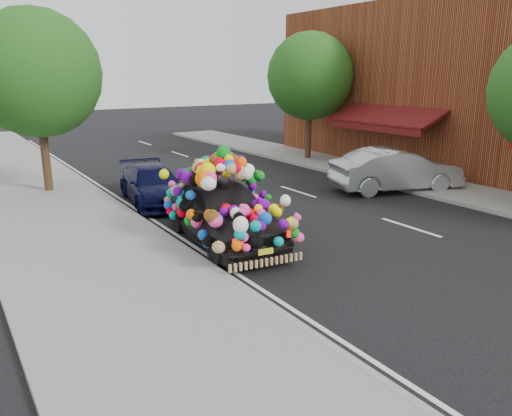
{
  "coord_description": "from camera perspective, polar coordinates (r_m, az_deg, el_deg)",
  "views": [
    {
      "loc": [
        -6.88,
        -8.58,
        4.04
      ],
      "look_at": [
        -1.32,
        0.08,
        1.25
      ],
      "focal_mm": 35.0,
      "sensor_mm": 36.0,
      "label": 1
    }
  ],
  "objects": [
    {
      "name": "navy_sedan",
      "position": [
        16.31,
        -11.65,
        2.62
      ],
      "size": [
        2.18,
        4.21,
        1.17
      ],
      "primitive_type": "imported",
      "rotation": [
        0.0,
        0.0,
        -0.14
      ],
      "color": "black",
      "rests_on": "ground"
    },
    {
      "name": "silver_hatchback",
      "position": [
        18.23,
        15.73,
        4.22
      ],
      "size": [
        4.84,
        2.96,
        1.5
      ],
      "primitive_type": "imported",
      "rotation": [
        0.0,
        0.0,
        1.25
      ],
      "color": "#9EA0A4",
      "rests_on": "ground"
    },
    {
      "name": "plush_art_car",
      "position": [
        12.13,
        -3.79,
        1.24
      ],
      "size": [
        2.72,
        4.95,
        2.19
      ],
      "rotation": [
        0.0,
        0.0,
        -0.12
      ],
      "color": "black",
      "rests_on": "ground"
    },
    {
      "name": "kerb",
      "position": [
        10.48,
        -4.57,
        -7.16
      ],
      "size": [
        0.15,
        60.0,
        0.13
      ],
      "primitive_type": "cube",
      "color": "gray",
      "rests_on": "ground"
    },
    {
      "name": "footpath_far",
      "position": [
        19.42,
        19.34,
        2.49
      ],
      "size": [
        3.0,
        40.0,
        0.12
      ],
      "primitive_type": "cube",
      "color": "gray",
      "rests_on": "ground"
    },
    {
      "name": "sidewalk",
      "position": [
        9.8,
        -14.79,
        -9.32
      ],
      "size": [
        4.0,
        60.0,
        0.12
      ],
      "primitive_type": "cube",
      "color": "gray",
      "rests_on": "ground"
    },
    {
      "name": "ground",
      "position": [
        11.71,
        5.65,
        -5.07
      ],
      "size": [
        100.0,
        100.0,
        0.0
      ],
      "primitive_type": "plane",
      "color": "black",
      "rests_on": "ground"
    },
    {
      "name": "tree_far_b",
      "position": [
        23.8,
        6.16,
        14.73
      ],
      "size": [
        4.0,
        4.0,
        5.9
      ],
      "color": "#332114",
      "rests_on": "ground"
    },
    {
      "name": "tree_near_sidewalk",
      "position": [
        18.34,
        -23.81,
        13.88
      ],
      "size": [
        4.2,
        4.2,
        6.13
      ],
      "color": "#332114",
      "rests_on": "ground"
    },
    {
      "name": "lane_markings",
      "position": [
        14.13,
        17.21,
        -2.11
      ],
      "size": [
        6.0,
        50.0,
        0.01
      ],
      "primitive_type": null,
      "color": "silver",
      "rests_on": "ground"
    }
  ]
}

